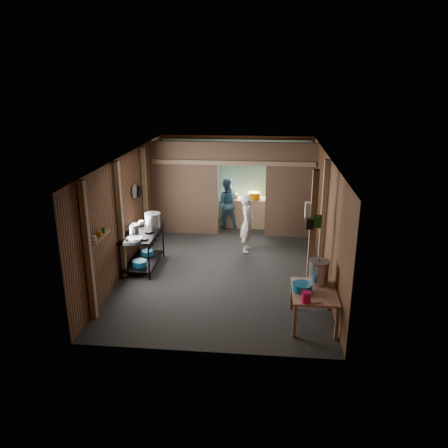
# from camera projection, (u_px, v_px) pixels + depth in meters

# --- Properties ---
(floor) EXTENTS (4.50, 7.00, 0.00)m
(floor) POSITION_uv_depth(u_px,v_px,m) (225.00, 265.00, 10.57)
(floor) COLOR black
(floor) RESTS_ON ground
(ceiling) EXTENTS (4.50, 7.00, 0.00)m
(ceiling) POSITION_uv_depth(u_px,v_px,m) (225.00, 156.00, 9.75)
(ceiling) COLOR #39352F
(ceiling) RESTS_ON ground
(wall_back) EXTENTS (4.50, 0.00, 2.60)m
(wall_back) POSITION_uv_depth(u_px,v_px,m) (236.00, 179.00, 13.46)
(wall_back) COLOR brown
(wall_back) RESTS_ON ground
(wall_front) EXTENTS (4.50, 0.00, 2.60)m
(wall_front) POSITION_uv_depth(u_px,v_px,m) (203.00, 279.00, 6.85)
(wall_front) COLOR brown
(wall_front) RESTS_ON ground
(wall_left) EXTENTS (0.00, 7.00, 2.60)m
(wall_left) POSITION_uv_depth(u_px,v_px,m) (129.00, 210.00, 10.37)
(wall_left) COLOR brown
(wall_left) RESTS_ON ground
(wall_right) EXTENTS (0.00, 7.00, 2.60)m
(wall_right) POSITION_uv_depth(u_px,v_px,m) (325.00, 216.00, 9.95)
(wall_right) COLOR brown
(wall_right) RESTS_ON ground
(partition_left) EXTENTS (1.85, 0.10, 2.60)m
(partition_left) POSITION_uv_depth(u_px,v_px,m) (185.00, 188.00, 12.36)
(partition_left) COLOR brown
(partition_left) RESTS_ON floor
(partition_right) EXTENTS (1.35, 0.10, 2.60)m
(partition_right) POSITION_uv_depth(u_px,v_px,m) (291.00, 191.00, 12.09)
(partition_right) COLOR brown
(partition_right) RESTS_ON floor
(partition_header) EXTENTS (1.30, 0.10, 0.60)m
(partition_header) POSITION_uv_depth(u_px,v_px,m) (242.00, 153.00, 11.90)
(partition_header) COLOR brown
(partition_header) RESTS_ON wall_back
(turquoise_panel) EXTENTS (4.40, 0.06, 2.50)m
(turquoise_panel) POSITION_uv_depth(u_px,v_px,m) (236.00, 181.00, 13.42)
(turquoise_panel) COLOR #77B4AD
(turquoise_panel) RESTS_ON wall_back
(back_counter) EXTENTS (1.20, 0.50, 0.85)m
(back_counter) POSITION_uv_depth(u_px,v_px,m) (245.00, 212.00, 13.19)
(back_counter) COLOR #977D59
(back_counter) RESTS_ON floor
(wall_clock) EXTENTS (0.20, 0.03, 0.20)m
(wall_clock) POSITION_uv_depth(u_px,v_px,m) (244.00, 160.00, 13.16)
(wall_clock) COLOR silver
(wall_clock) RESTS_ON wall_back
(post_left_a) EXTENTS (0.10, 0.12, 2.60)m
(post_left_a) POSITION_uv_depth(u_px,v_px,m) (88.00, 252.00, 7.91)
(post_left_a) COLOR #977D59
(post_left_a) RESTS_ON floor
(post_left_b) EXTENTS (0.10, 0.12, 2.60)m
(post_left_b) POSITION_uv_depth(u_px,v_px,m) (121.00, 221.00, 9.61)
(post_left_b) COLOR #977D59
(post_left_b) RESTS_ON floor
(post_left_c) EXTENTS (0.10, 0.12, 2.60)m
(post_left_c) POSITION_uv_depth(u_px,v_px,m) (145.00, 197.00, 11.49)
(post_left_c) COLOR #977D59
(post_left_c) RESTS_ON floor
(post_right) EXTENTS (0.10, 0.12, 2.60)m
(post_right) POSITION_uv_depth(u_px,v_px,m) (323.00, 218.00, 9.77)
(post_right) COLOR #977D59
(post_right) RESTS_ON floor
(post_free) EXTENTS (0.12, 0.12, 2.60)m
(post_free) POSITION_uv_depth(u_px,v_px,m) (312.00, 235.00, 8.76)
(post_free) COLOR #977D59
(post_free) RESTS_ON floor
(cross_beam) EXTENTS (4.40, 0.12, 0.12)m
(cross_beam) POSITION_uv_depth(u_px,v_px,m) (233.00, 163.00, 11.95)
(cross_beam) COLOR #977D59
(cross_beam) RESTS_ON wall_left
(pan_lid_big) EXTENTS (0.03, 0.34, 0.34)m
(pan_lid_big) POSITION_uv_depth(u_px,v_px,m) (134.00, 191.00, 10.63)
(pan_lid_big) COLOR gray
(pan_lid_big) RESTS_ON wall_left
(pan_lid_small) EXTENTS (0.03, 0.30, 0.30)m
(pan_lid_small) POSITION_uv_depth(u_px,v_px,m) (139.00, 191.00, 11.04)
(pan_lid_small) COLOR black
(pan_lid_small) RESTS_ON wall_left
(wall_shelf) EXTENTS (0.14, 0.80, 0.03)m
(wall_shelf) POSITION_uv_depth(u_px,v_px,m) (100.00, 237.00, 8.34)
(wall_shelf) COLOR #977D59
(wall_shelf) RESTS_ON wall_left
(jar_white) EXTENTS (0.07, 0.07, 0.10)m
(jar_white) POSITION_uv_depth(u_px,v_px,m) (94.00, 238.00, 8.09)
(jar_white) COLOR silver
(jar_white) RESTS_ON wall_shelf
(jar_yellow) EXTENTS (0.08, 0.08, 0.10)m
(jar_yellow) POSITION_uv_depth(u_px,v_px,m) (99.00, 234.00, 8.32)
(jar_yellow) COLOR #C26900
(jar_yellow) RESTS_ON wall_shelf
(jar_green) EXTENTS (0.06, 0.06, 0.10)m
(jar_green) POSITION_uv_depth(u_px,v_px,m) (104.00, 230.00, 8.53)
(jar_green) COLOR #165218
(jar_green) RESTS_ON wall_shelf
(bag_white) EXTENTS (0.22, 0.15, 0.32)m
(bag_white) POSITION_uv_depth(u_px,v_px,m) (311.00, 210.00, 8.69)
(bag_white) COLOR silver
(bag_white) RESTS_ON post_free
(bag_green) EXTENTS (0.16, 0.12, 0.24)m
(bag_green) POSITION_uv_depth(u_px,v_px,m) (317.00, 221.00, 8.60)
(bag_green) COLOR #165218
(bag_green) RESTS_ON post_free
(bag_black) EXTENTS (0.14, 0.10, 0.20)m
(bag_black) POSITION_uv_depth(u_px,v_px,m) (310.00, 224.00, 8.61)
(bag_black) COLOR black
(bag_black) RESTS_ON post_free
(gas_range) EXTENTS (0.76, 1.47, 0.87)m
(gas_range) POSITION_uv_depth(u_px,v_px,m) (143.00, 250.00, 10.34)
(gas_range) COLOR black
(gas_range) RESTS_ON floor
(prep_table) EXTENTS (0.79, 1.08, 0.64)m
(prep_table) POSITION_uv_depth(u_px,v_px,m) (313.00, 307.00, 8.03)
(prep_table) COLOR tan
(prep_table) RESTS_ON floor
(stove_pot_large) EXTENTS (0.42, 0.42, 0.37)m
(stove_pot_large) POSITION_uv_depth(u_px,v_px,m) (153.00, 221.00, 10.48)
(stove_pot_large) COLOR silver
(stove_pot_large) RESTS_ON gas_range
(stove_pot_med) EXTENTS (0.33, 0.33, 0.23)m
(stove_pot_med) POSITION_uv_depth(u_px,v_px,m) (133.00, 229.00, 10.10)
(stove_pot_med) COLOR silver
(stove_pot_med) RESTS_ON gas_range
(stove_saucepan) EXTENTS (0.15, 0.15, 0.09)m
(stove_saucepan) POSITION_uv_depth(u_px,v_px,m) (141.00, 223.00, 10.70)
(stove_saucepan) COLOR silver
(stove_saucepan) RESTS_ON gas_range
(frying_pan) EXTENTS (0.51, 0.62, 0.07)m
(frying_pan) POSITION_uv_depth(u_px,v_px,m) (135.00, 239.00, 9.71)
(frying_pan) COLOR gray
(frying_pan) RESTS_ON gas_range
(blue_tub_front) EXTENTS (0.32, 0.32, 0.13)m
(blue_tub_front) POSITION_uv_depth(u_px,v_px,m) (140.00, 263.00, 10.11)
(blue_tub_front) COLOR #146795
(blue_tub_front) RESTS_ON gas_range
(blue_tub_back) EXTENTS (0.28, 0.28, 0.11)m
(blue_tub_back) POSITION_uv_depth(u_px,v_px,m) (147.00, 253.00, 10.72)
(blue_tub_back) COLOR #146795
(blue_tub_back) RESTS_ON gas_range
(stock_pot) EXTENTS (0.43, 0.43, 0.45)m
(stock_pot) POSITION_uv_depth(u_px,v_px,m) (319.00, 272.00, 8.18)
(stock_pot) COLOR silver
(stock_pot) RESTS_ON prep_table
(wash_basin) EXTENTS (0.42, 0.42, 0.13)m
(wash_basin) POSITION_uv_depth(u_px,v_px,m) (302.00, 287.00, 7.92)
(wash_basin) COLOR #146795
(wash_basin) RESTS_ON prep_table
(pink_bucket) EXTENTS (0.16, 0.16, 0.19)m
(pink_bucket) POSITION_uv_depth(u_px,v_px,m) (306.00, 297.00, 7.50)
(pink_bucket) COLOR #D10D55
(pink_bucket) RESTS_ON prep_table
(knife) EXTENTS (0.29, 0.14, 0.01)m
(knife) POSITION_uv_depth(u_px,v_px,m) (315.00, 303.00, 7.48)
(knife) COLOR silver
(knife) RESTS_ON prep_table
(yellow_tub) EXTENTS (0.35, 0.35, 0.20)m
(yellow_tub) POSITION_uv_depth(u_px,v_px,m) (254.00, 196.00, 13.00)
(yellow_tub) COLOR #C26900
(yellow_tub) RESTS_ON back_counter
(red_cup) EXTENTS (0.12, 0.12, 0.14)m
(red_cup) POSITION_uv_depth(u_px,v_px,m) (236.00, 196.00, 13.06)
(red_cup) COLOR #AA3F0A
(red_cup) RESTS_ON back_counter
(cook) EXTENTS (0.39, 0.56, 1.46)m
(cook) POSITION_uv_depth(u_px,v_px,m) (247.00, 224.00, 11.24)
(cook) COLOR silver
(cook) RESTS_ON floor
(worker_back) EXTENTS (0.77, 0.62, 1.47)m
(worker_back) POSITION_uv_depth(u_px,v_px,m) (226.00, 203.00, 13.01)
(worker_back) COLOR teal
(worker_back) RESTS_ON floor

